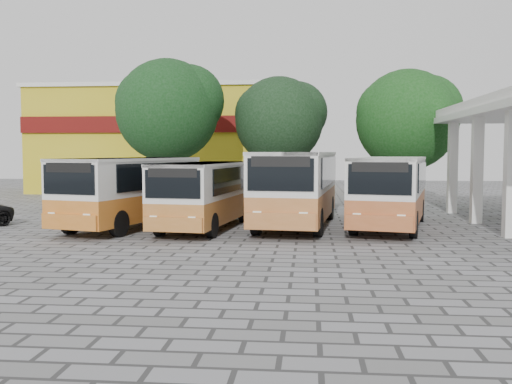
# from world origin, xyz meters

# --- Properties ---
(ground) EXTENTS (90.00, 90.00, 0.00)m
(ground) POSITION_xyz_m (0.00, 0.00, 0.00)
(ground) COLOR slate
(ground) RESTS_ON ground
(shophouse_block) EXTENTS (20.40, 10.40, 8.30)m
(shophouse_block) POSITION_xyz_m (-11.00, 25.99, 4.16)
(shophouse_block) COLOR gold
(shophouse_block) RESTS_ON ground
(bus_far_left) EXTENTS (4.43, 8.57, 2.92)m
(bus_far_left) POSITION_xyz_m (-7.02, 3.41, 1.69)
(bus_far_left) COLOR #BC661F
(bus_far_left) RESTS_ON ground
(bus_centre_left) EXTENTS (3.20, 7.82, 2.73)m
(bus_centre_left) POSITION_xyz_m (-3.84, 3.22, 1.58)
(bus_centre_left) COLOR #A96528
(bus_centre_left) RESTS_ON ground
(bus_centre_right) EXTENTS (3.63, 9.04, 3.17)m
(bus_centre_right) POSITION_xyz_m (-0.08, 4.24, 1.83)
(bus_centre_right) COLOR #AA632E
(bus_centre_right) RESTS_ON ground
(bus_far_right) EXTENTS (4.29, 8.62, 2.95)m
(bus_far_right) POSITION_xyz_m (3.81, 4.13, 1.71)
(bus_far_right) COLOR #A55227
(bus_far_right) RESTS_ON ground
(tree_left) EXTENTS (6.62, 6.30, 8.88)m
(tree_left) POSITION_xyz_m (-8.19, 14.68, 5.93)
(tree_left) COLOR #392A19
(tree_left) RESTS_ON ground
(tree_middle) EXTENTS (5.82, 5.54, 7.91)m
(tree_middle) POSITION_xyz_m (-1.43, 16.14, 5.32)
(tree_middle) COLOR black
(tree_middle) RESTS_ON ground
(tree_right) EXTENTS (6.25, 5.96, 8.03)m
(tree_right) POSITION_xyz_m (6.21, 14.52, 5.25)
(tree_right) COLOR black
(tree_right) RESTS_ON ground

